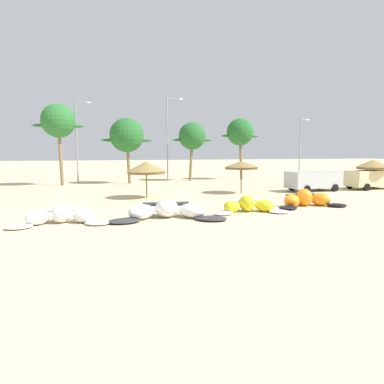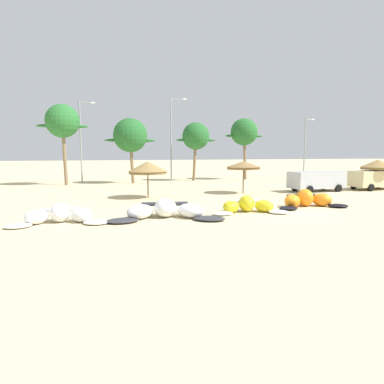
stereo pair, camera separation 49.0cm
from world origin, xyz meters
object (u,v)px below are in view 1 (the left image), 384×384
object	(u,v)px
parked_van	(369,178)
parked_car_second	(313,179)
kite_center	(306,200)
palm_left_of_gap	(192,137)
palm_left	(127,136)
kite_far_left	(61,216)
beach_umbrella_middle	(241,165)
palm_leftmost	(58,121)
lamppost_east_center	(301,145)
kite_left_of_center	(248,206)
beach_umbrella_near_palms	(373,164)
lamppost_west	(78,138)
lamppost_west_center	(169,135)
palm_center_left	(240,133)
kite_left	(167,211)
beach_umbrella_near_van	(146,168)

from	to	relation	value
parked_van	parked_car_second	bearing A→B (deg)	179.82
kite_center	palm_left_of_gap	bearing A→B (deg)	94.41
palm_left	parked_van	bearing A→B (deg)	-29.59
kite_far_left	parked_car_second	size ratio (longest dim) A/B	0.96
parked_car_second	beach_umbrella_middle	bearing A→B (deg)	177.18
palm_leftmost	lamppost_east_center	world-z (taller)	palm_leftmost
kite_left_of_center	beach_umbrella_near_palms	world-z (taller)	beach_umbrella_near_palms
parked_van	lamppost_east_center	world-z (taller)	lamppost_east_center
beach_umbrella_middle	beach_umbrella_near_palms	bearing A→B (deg)	-2.07
parked_car_second	palm_left_of_gap	bearing A→B (deg)	117.85
kite_left_of_center	palm_left_of_gap	world-z (taller)	palm_left_of_gap
kite_far_left	parked_car_second	distance (m)	23.00
palm_leftmost	lamppost_west	bearing A→B (deg)	44.37
palm_left	kite_center	bearing A→B (deg)	-63.85
palm_leftmost	lamppost_west_center	bearing A→B (deg)	12.69
beach_umbrella_middle	palm_left	world-z (taller)	palm_left
palm_left	beach_umbrella_near_palms	bearing A→B (deg)	-29.60
palm_center_left	lamppost_west	size ratio (longest dim) A/B	0.85
kite_left	lamppost_east_center	bearing A→B (deg)	44.74
lamppost_west_center	kite_far_left	bearing A→B (deg)	-114.19
beach_umbrella_near_palms	parked_van	xyz separation A→B (m)	(-0.22, 0.13, -1.34)
kite_left_of_center	beach_umbrella_near_van	size ratio (longest dim) A/B	1.55
beach_umbrella_near_palms	lamppost_west_center	xyz separation A→B (m)	(-17.03, 15.15, 3.30)
lamppost_west	parked_car_second	bearing A→B (deg)	-33.46
kite_left	lamppost_west	size ratio (longest dim) A/B	0.70
kite_far_left	kite_left_of_center	distance (m)	10.66
parked_van	palm_center_left	world-z (taller)	palm_center_left
kite_left_of_center	palm_center_left	bearing A→B (deg)	67.44
kite_center	palm_left	world-z (taller)	palm_left
parked_van	lamppost_west	bearing A→B (deg)	153.09
palm_left	lamppost_west_center	xyz separation A→B (m)	(5.38, 2.42, 0.26)
parked_van	lamppost_east_center	size ratio (longest dim) A/B	0.65
kite_center	parked_van	size ratio (longest dim) A/B	0.98
kite_left_of_center	beach_umbrella_near_van	distance (m)	9.64
beach_umbrella_near_van	parked_car_second	xyz separation A→B (m)	(15.51, 0.53, -1.31)
kite_far_left	beach_umbrella_near_van	world-z (taller)	beach_umbrella_near_van
palm_center_left	lamppost_west_center	world-z (taller)	lamppost_west_center
kite_left	parked_car_second	bearing A→B (deg)	30.04
parked_van	kite_center	bearing A→B (deg)	-148.21
beach_umbrella_middle	parked_van	world-z (taller)	beach_umbrella_middle
lamppost_west_center	kite_left_of_center	bearing A→B (deg)	-90.30
beach_umbrella_middle	palm_left_of_gap	size ratio (longest dim) A/B	0.41
kite_center	lamppost_east_center	distance (m)	26.77
palm_leftmost	beach_umbrella_near_van	bearing A→B (deg)	-59.54
kite_center	beach_umbrella_middle	world-z (taller)	beach_umbrella_middle
palm_center_left	lamppost_west	xyz separation A→B (m)	(-20.16, -0.48, -0.93)
parked_car_second	palm_center_left	distance (m)	15.33
beach_umbrella_near_van	parked_car_second	bearing A→B (deg)	1.96
beach_umbrella_near_palms	palm_left	bearing A→B (deg)	150.40
beach_umbrella_near_van	palm_center_left	world-z (taller)	palm_center_left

